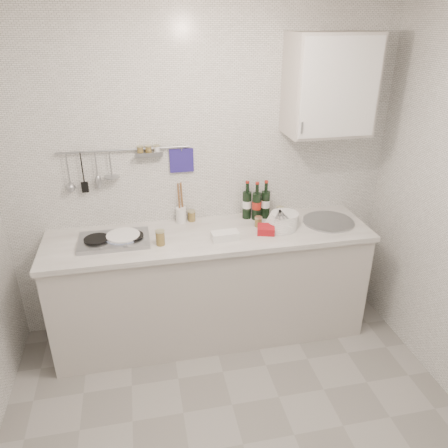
# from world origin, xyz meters

# --- Properties ---
(floor) EXTENTS (3.00, 3.00, 0.00)m
(floor) POSITION_xyz_m (0.00, 0.00, 0.00)
(floor) COLOR slate
(floor) RESTS_ON ground
(back_wall) EXTENTS (3.00, 0.02, 2.50)m
(back_wall) POSITION_xyz_m (0.00, 1.40, 1.25)
(back_wall) COLOR silver
(back_wall) RESTS_ON floor
(counter) EXTENTS (2.44, 0.64, 0.96)m
(counter) POSITION_xyz_m (0.01, 1.10, 0.43)
(counter) COLOR #B9B2AB
(counter) RESTS_ON floor
(wall_rail) EXTENTS (0.98, 0.09, 0.34)m
(wall_rail) POSITION_xyz_m (-0.60, 1.37, 1.43)
(wall_rail) COLOR #93969B
(wall_rail) RESTS_ON back_wall
(wall_cabinet) EXTENTS (0.60, 0.38, 0.70)m
(wall_cabinet) POSITION_xyz_m (0.90, 1.22, 1.95)
(wall_cabinet) COLOR #B9B2AB
(wall_cabinet) RESTS_ON back_wall
(plate_stack_hob) EXTENTS (0.27, 0.26, 0.05)m
(plate_stack_hob) POSITION_xyz_m (-0.64, 1.10, 0.94)
(plate_stack_hob) COLOR #4A64A9
(plate_stack_hob) RESTS_ON counter
(plate_stack_sink) EXTENTS (0.28, 0.27, 0.12)m
(plate_stack_sink) POSITION_xyz_m (0.56, 1.09, 0.97)
(plate_stack_sink) COLOR white
(plate_stack_sink) RESTS_ON counter
(wine_bottles) EXTENTS (0.22, 0.11, 0.31)m
(wine_bottles) POSITION_xyz_m (0.41, 1.30, 1.07)
(wine_bottles) COLOR black
(wine_bottles) RESTS_ON counter
(butter_dish) EXTENTS (0.20, 0.11, 0.06)m
(butter_dish) POSITION_xyz_m (0.09, 0.98, 0.95)
(butter_dish) COLOR white
(butter_dish) RESTS_ON counter
(strawberry_punnet) EXTENTS (0.16, 0.16, 0.05)m
(strawberry_punnet) POSITION_xyz_m (0.41, 1.02, 0.95)
(strawberry_punnet) COLOR red
(strawberry_punnet) RESTS_ON counter
(utensil_crock) EXTENTS (0.08, 0.08, 0.34)m
(utensil_crock) POSITION_xyz_m (-0.19, 1.34, 1.00)
(utensil_crock) COLOR white
(utensil_crock) RESTS_ON counter
(jar_a) EXTENTS (0.06, 0.06, 0.09)m
(jar_a) POSITION_xyz_m (-0.10, 1.35, 0.96)
(jar_a) COLOR olive
(jar_a) RESTS_ON counter
(jar_b) EXTENTS (0.06, 0.06, 0.07)m
(jar_b) POSITION_xyz_m (0.62, 1.31, 0.96)
(jar_b) COLOR olive
(jar_b) RESTS_ON counter
(jar_c) EXTENTS (0.06, 0.06, 0.08)m
(jar_c) POSITION_xyz_m (0.39, 1.14, 0.96)
(jar_c) COLOR olive
(jar_c) RESTS_ON counter
(jar_d) EXTENTS (0.07, 0.07, 0.11)m
(jar_d) POSITION_xyz_m (-0.38, 0.99, 0.98)
(jar_d) COLOR olive
(jar_d) RESTS_ON counter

